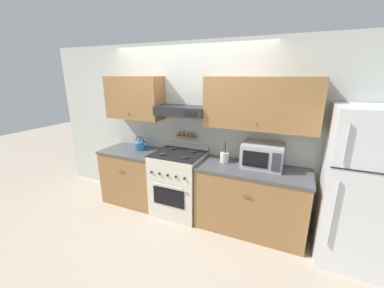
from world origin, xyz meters
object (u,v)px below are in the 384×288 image
Objects in this scene: microwave at (262,156)px; utensil_crock at (224,157)px; stove_range at (179,183)px; refrigerator at (363,188)px; tea_kettle at (140,145)px.

microwave reaches higher than utensil_crock.
microwave is at bearing 5.84° from stove_range.
stove_range is 0.84m from utensil_crock.
refrigerator is at bearing -8.63° from microwave.
microwave is (1.18, 0.12, 0.57)m from stove_range.
tea_kettle is 1.94m from microwave.
refrigerator reaches higher than stove_range.
microwave is at bearing 0.53° from tea_kettle.
stove_range is at bearing -7.77° from tea_kettle.
stove_range is 2.33m from refrigerator.
utensil_crock reaches higher than tea_kettle.
refrigerator reaches higher than tea_kettle.
refrigerator reaches higher than microwave.
tea_kettle is 1.43m from utensil_crock.
refrigerator is 1.13m from microwave.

